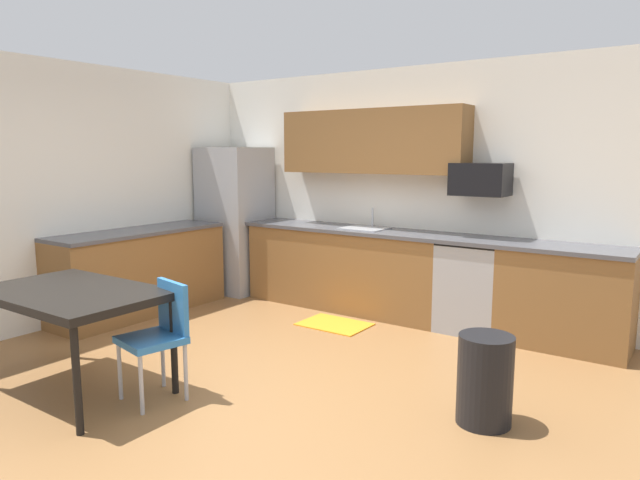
{
  "coord_description": "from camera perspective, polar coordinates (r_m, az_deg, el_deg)",
  "views": [
    {
      "loc": [
        2.89,
        -3.15,
        1.77
      ],
      "look_at": [
        0.0,
        1.0,
        1.0
      ],
      "focal_mm": 32.05,
      "sensor_mm": 36.0,
      "label": 1
    }
  ],
  "objects": [
    {
      "name": "ground_plane",
      "position": [
        4.63,
        -7.31,
        -13.9
      ],
      "size": [
        12.0,
        12.0,
        0.0
      ],
      "primitive_type": "plane",
      "color": "olive"
    },
    {
      "name": "wall_back",
      "position": [
        6.5,
        8.38,
        4.85
      ],
      "size": [
        5.8,
        0.1,
        2.7
      ],
      "primitive_type": "cube",
      "color": "white",
      "rests_on": "ground"
    },
    {
      "name": "wall_left",
      "position": [
        6.39,
        -25.52,
        4.04
      ],
      "size": [
        0.1,
        5.8,
        2.7
      ],
      "primitive_type": "cube",
      "color": "white",
      "rests_on": "ground"
    },
    {
      "name": "cabinet_run_back",
      "position": [
        6.58,
        2.57,
        -2.93
      ],
      "size": [
        2.41,
        0.6,
        0.9
      ],
      "primitive_type": "cube",
      "color": "brown",
      "rests_on": "ground"
    },
    {
      "name": "cabinet_run_back_right",
      "position": [
        5.71,
        23.25,
        -5.43
      ],
      "size": [
        1.14,
        0.6,
        0.9
      ],
      "primitive_type": "cube",
      "color": "brown",
      "rests_on": "ground"
    },
    {
      "name": "cabinet_run_left",
      "position": [
        6.66,
        -17.53,
        -3.2
      ],
      "size": [
        0.6,
        2.0,
        0.9
      ],
      "primitive_type": "cube",
      "color": "brown",
      "rests_on": "ground"
    },
    {
      "name": "countertop_back",
      "position": [
        6.23,
        6.85,
        0.74
      ],
      "size": [
        4.8,
        0.64,
        0.04
      ],
      "primitive_type": "cube",
      "color": "#4C4C51",
      "rests_on": "cabinet_run_back"
    },
    {
      "name": "countertop_left",
      "position": [
        6.58,
        -17.71,
        0.81
      ],
      "size": [
        0.64,
        2.0,
        0.04
      ],
      "primitive_type": "cube",
      "color": "#4C4C51",
      "rests_on": "cabinet_run_left"
    },
    {
      "name": "upper_cabinets_back",
      "position": [
        6.43,
        5.17,
        9.77
      ],
      "size": [
        2.2,
        0.34,
        0.7
      ],
      "primitive_type": "cube",
      "color": "brown"
    },
    {
      "name": "refrigerator",
      "position": [
        7.44,
        -8.45,
        2.0
      ],
      "size": [
        0.76,
        0.7,
        1.84
      ],
      "primitive_type": "cube",
      "color": "#9EA0A5",
      "rests_on": "ground"
    },
    {
      "name": "oven_range",
      "position": [
        5.93,
        14.99,
        -4.46
      ],
      "size": [
        0.6,
        0.6,
        0.91
      ],
      "color": "#999BA0",
      "rests_on": "ground"
    },
    {
      "name": "microwave",
      "position": [
        5.88,
        15.72,
        5.85
      ],
      "size": [
        0.54,
        0.36,
        0.32
      ],
      "primitive_type": "cube",
      "color": "black"
    },
    {
      "name": "sink_basin",
      "position": [
        6.38,
        4.45,
        0.6
      ],
      "size": [
        0.48,
        0.4,
        0.14
      ],
      "primitive_type": "cube",
      "color": "#A5A8AD",
      "rests_on": "countertop_back"
    },
    {
      "name": "sink_faucet",
      "position": [
        6.52,
        5.27,
        2.18
      ],
      "size": [
        0.02,
        0.02,
        0.24
      ],
      "primitive_type": "cylinder",
      "color": "#B2B5BA",
      "rests_on": "countertop_back"
    },
    {
      "name": "dining_table",
      "position": [
        4.6,
        -23.52,
        -5.32
      ],
      "size": [
        1.4,
        0.9,
        0.78
      ],
      "color": "black",
      "rests_on": "ground"
    },
    {
      "name": "chair_near_table",
      "position": [
        4.32,
        -15.69,
        -8.69
      ],
      "size": [
        0.47,
        0.47,
        0.85
      ],
      "color": "#2D72B7",
      "rests_on": "ground"
    },
    {
      "name": "trash_bin",
      "position": [
        4.0,
        16.14,
        -13.25
      ],
      "size": [
        0.36,
        0.36,
        0.6
      ],
      "primitive_type": "cylinder",
      "color": "black",
      "rests_on": "ground"
    },
    {
      "name": "floor_mat",
      "position": [
        6.01,
        1.46,
        -8.41
      ],
      "size": [
        0.7,
        0.5,
        0.01
      ],
      "primitive_type": "cube",
      "color": "orange",
      "rests_on": "ground"
    }
  ]
}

